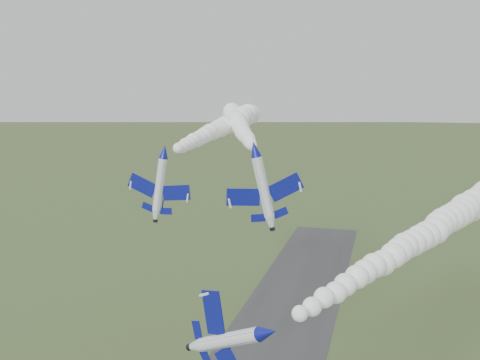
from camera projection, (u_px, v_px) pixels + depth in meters
name	position (u px, v px, depth m)	size (l,w,h in m)	color
jet_lead	(267.00, 333.00, 52.78)	(7.90, 12.92, 10.19)	silver
smoke_trail_jet_lead	(430.00, 232.00, 82.18)	(5.85, 74.22, 5.85)	white
jet_pair_left	(164.00, 152.00, 83.88)	(10.41, 12.70, 3.41)	silver
smoke_trail_jet_pair_left	(223.00, 127.00, 114.94)	(5.06, 59.39, 5.06)	white
jet_pair_right	(255.00, 149.00, 78.86)	(11.51, 13.63, 4.06)	silver
smoke_trail_jet_pair_right	(239.00, 124.00, 114.93)	(4.78, 66.13, 4.78)	white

